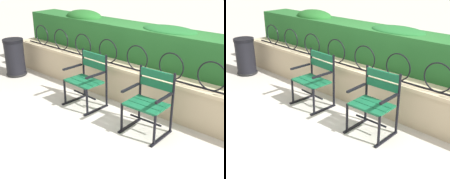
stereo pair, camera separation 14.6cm
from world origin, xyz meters
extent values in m
plane|color=#BCB7AD|center=(0.00, 0.00, 0.00)|extent=(60.00, 60.00, 0.00)
cube|color=tan|center=(0.00, 0.90, 0.29)|extent=(6.66, 0.35, 0.57)
cube|color=#CBB58F|center=(0.00, 0.90, 0.60)|extent=(6.66, 0.41, 0.05)
cylinder|color=black|center=(0.00, 0.82, 0.63)|extent=(6.13, 0.02, 0.02)
torus|color=black|center=(-2.62, 0.82, 0.83)|extent=(0.42, 0.02, 0.42)
torus|color=black|center=(-1.99, 0.82, 0.83)|extent=(0.42, 0.02, 0.42)
torus|color=black|center=(-1.36, 0.82, 0.83)|extent=(0.42, 0.02, 0.42)
torus|color=black|center=(-0.74, 0.82, 0.83)|extent=(0.42, 0.02, 0.42)
torus|color=black|center=(-0.11, 0.82, 0.83)|extent=(0.42, 0.02, 0.42)
torus|color=black|center=(0.51, 0.82, 0.83)|extent=(0.42, 0.02, 0.42)
torus|color=black|center=(1.14, 0.82, 0.83)|extent=(0.42, 0.02, 0.42)
cube|color=#236028|center=(0.00, 1.38, 0.92)|extent=(6.52, 0.62, 0.60)
ellipsoid|color=#216024|center=(-1.91, 1.38, 1.22)|extent=(0.86, 0.56, 0.27)
ellipsoid|color=#1F5E29|center=(0.11, 1.38, 1.22)|extent=(0.97, 0.56, 0.13)
cube|color=#145B38|center=(-0.75, 0.10, 0.44)|extent=(0.57, 0.15, 0.03)
cube|color=#145B38|center=(-0.75, 0.24, 0.44)|extent=(0.57, 0.15, 0.03)
cube|color=#145B38|center=(-0.74, 0.38, 0.44)|extent=(0.57, 0.15, 0.03)
cube|color=#145B38|center=(-0.73, 0.48, 0.81)|extent=(0.57, 0.06, 0.11)
cube|color=#145B38|center=(-0.73, 0.48, 0.67)|extent=(0.57, 0.06, 0.11)
cylinder|color=black|center=(-0.45, 0.47, 0.45)|extent=(0.04, 0.04, 0.90)
cylinder|color=black|center=(-0.47, 0.04, 0.22)|extent=(0.04, 0.04, 0.44)
cube|color=black|center=(-0.46, 0.23, 0.01)|extent=(0.07, 0.52, 0.02)
cube|color=black|center=(-0.46, 0.23, 0.62)|extent=(0.06, 0.40, 0.03)
cylinder|color=black|center=(-1.02, 0.49, 0.45)|extent=(0.04, 0.04, 0.90)
cylinder|color=black|center=(-1.04, 0.06, 0.22)|extent=(0.04, 0.04, 0.44)
cube|color=black|center=(-1.03, 0.25, 0.01)|extent=(0.07, 0.52, 0.02)
cube|color=black|center=(-1.03, 0.25, 0.62)|extent=(0.06, 0.40, 0.03)
cylinder|color=black|center=(-0.75, 0.24, 0.20)|extent=(0.54, 0.05, 0.03)
cube|color=#145B38|center=(0.53, 0.06, 0.44)|extent=(0.54, 0.14, 0.03)
cube|color=#145B38|center=(0.53, 0.20, 0.44)|extent=(0.54, 0.14, 0.03)
cube|color=#145B38|center=(0.53, 0.34, 0.44)|extent=(0.54, 0.14, 0.03)
cube|color=#145B38|center=(0.52, 0.44, 0.81)|extent=(0.54, 0.04, 0.11)
cube|color=#145B38|center=(0.52, 0.44, 0.67)|extent=(0.54, 0.04, 0.11)
cylinder|color=black|center=(0.79, 0.45, 0.45)|extent=(0.04, 0.04, 0.89)
cylinder|color=black|center=(0.81, 0.02, 0.22)|extent=(0.04, 0.04, 0.44)
cube|color=black|center=(0.80, 0.21, 0.01)|extent=(0.05, 0.52, 0.02)
cube|color=black|center=(0.80, 0.21, 0.62)|extent=(0.05, 0.40, 0.03)
cylinder|color=black|center=(0.25, 0.43, 0.45)|extent=(0.04, 0.04, 0.89)
cylinder|color=black|center=(0.27, 0.00, 0.22)|extent=(0.04, 0.04, 0.44)
cube|color=black|center=(0.26, 0.19, 0.01)|extent=(0.05, 0.52, 0.02)
cube|color=black|center=(0.26, 0.19, 0.62)|extent=(0.05, 0.40, 0.03)
cylinder|color=black|center=(0.53, 0.20, 0.20)|extent=(0.51, 0.04, 0.03)
cylinder|color=black|center=(-2.94, 0.32, 0.36)|extent=(0.40, 0.40, 0.72)
cylinder|color=black|center=(-2.94, 0.32, 0.75)|extent=(0.42, 0.42, 0.06)
torus|color=black|center=(-2.94, 0.32, 0.03)|extent=(0.44, 0.44, 0.04)
camera|label=1|loc=(2.62, -2.87, 2.23)|focal=47.91mm
camera|label=2|loc=(2.73, -2.77, 2.23)|focal=47.91mm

